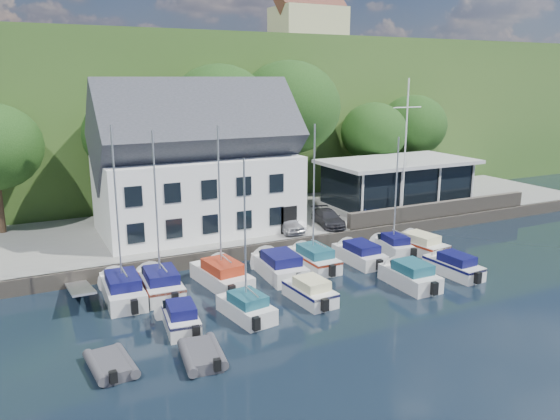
# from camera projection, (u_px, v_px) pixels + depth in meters

# --- Properties ---
(ground) EXTENTS (180.00, 180.00, 0.00)m
(ground) POSITION_uv_depth(u_px,v_px,m) (417.00, 304.00, 29.89)
(ground) COLOR black
(ground) RESTS_ON ground
(quay) EXTENTS (60.00, 13.00, 1.00)m
(quay) POSITION_uv_depth(u_px,v_px,m) (277.00, 221.00, 45.00)
(quay) COLOR gray
(quay) RESTS_ON ground
(quay_face) EXTENTS (60.00, 0.30, 1.00)m
(quay_face) POSITION_uv_depth(u_px,v_px,m) (317.00, 242.00, 39.34)
(quay_face) COLOR #5C554A
(quay_face) RESTS_ON ground
(hillside) EXTENTS (160.00, 75.00, 16.00)m
(hillside) POSITION_uv_depth(u_px,v_px,m) (147.00, 105.00, 81.94)
(hillside) COLOR #2E511E
(hillside) RESTS_ON ground
(field_patch) EXTENTS (50.00, 30.00, 0.30)m
(field_patch) POSITION_uv_depth(u_px,v_px,m) (181.00, 52.00, 90.43)
(field_patch) COLOR #5D6D36
(field_patch) RESTS_ON hillside
(farmhouse) EXTENTS (10.40, 7.00, 8.20)m
(farmhouse) POSITION_uv_depth(u_px,v_px,m) (308.00, 21.00, 79.87)
(farmhouse) COLOR #C7BB93
(farmhouse) RESTS_ON hillside
(harbor_building) EXTENTS (14.40, 8.20, 8.70)m
(harbor_building) POSITION_uv_depth(u_px,v_px,m) (197.00, 172.00, 39.95)
(harbor_building) COLOR white
(harbor_building) RESTS_ON quay
(club_pavilion) EXTENTS (13.20, 7.20, 4.10)m
(club_pavilion) POSITION_uv_depth(u_px,v_px,m) (397.00, 183.00, 47.84)
(club_pavilion) COLOR black
(club_pavilion) RESTS_ON quay
(seawall) EXTENTS (18.00, 0.50, 1.20)m
(seawall) POSITION_uv_depth(u_px,v_px,m) (441.00, 209.00, 44.61)
(seawall) COLOR #5C554A
(seawall) RESTS_ON quay
(gangway) EXTENTS (1.20, 6.00, 1.40)m
(gangway) POSITION_uv_depth(u_px,v_px,m) (80.00, 299.00, 30.59)
(gangway) COLOR silver
(gangway) RESTS_ON ground
(car_silver) EXTENTS (1.72, 3.81, 1.27)m
(car_silver) POSITION_uv_depth(u_px,v_px,m) (287.00, 223.00, 40.24)
(car_silver) COLOR #B3B3B8
(car_silver) RESTS_ON quay
(car_white) EXTENTS (1.65, 3.54, 1.12)m
(car_white) POSITION_uv_depth(u_px,v_px,m) (292.00, 222.00, 40.84)
(car_white) COLOR silver
(car_white) RESTS_ON quay
(car_dgrey) EXTENTS (2.33, 4.28, 1.18)m
(car_dgrey) POSITION_uv_depth(u_px,v_px,m) (328.00, 218.00, 41.83)
(car_dgrey) COLOR #29282D
(car_dgrey) RESTS_ON quay
(car_blue) EXTENTS (1.73, 3.66, 1.21)m
(car_blue) POSITION_uv_depth(u_px,v_px,m) (367.00, 211.00, 43.84)
(car_blue) COLOR navy
(car_blue) RESTS_ON quay
(flagpole) EXTENTS (2.65, 0.20, 11.03)m
(flagpole) POSITION_uv_depth(u_px,v_px,m) (405.00, 150.00, 42.84)
(flagpole) COLOR white
(flagpole) RESTS_ON quay
(tree_1) EXTENTS (7.35, 7.35, 10.05)m
(tree_1) POSITION_uv_depth(u_px,v_px,m) (132.00, 156.00, 42.95)
(tree_1) COLOR black
(tree_1) RESTS_ON quay
(tree_2) EXTENTS (8.94, 8.94, 12.21)m
(tree_2) POSITION_uv_depth(u_px,v_px,m) (221.00, 137.00, 46.48)
(tree_2) COLOR black
(tree_2) RESTS_ON quay
(tree_3) EXTENTS (9.21, 9.21, 12.59)m
(tree_3) POSITION_uv_depth(u_px,v_px,m) (289.00, 132.00, 49.13)
(tree_3) COLOR black
(tree_3) RESTS_ON quay
(tree_4) EXTENTS (6.41, 6.41, 8.76)m
(tree_4) POSITION_uv_depth(u_px,v_px,m) (373.00, 148.00, 53.20)
(tree_4) COLOR black
(tree_4) RESTS_ON quay
(tree_5) EXTENTS (6.86, 6.86, 9.37)m
(tree_5) POSITION_uv_depth(u_px,v_px,m) (412.00, 141.00, 56.11)
(tree_5) COLOR black
(tree_5) RESTS_ON quay
(boat_r1_0) EXTENTS (2.38, 6.97, 9.54)m
(boat_r1_0) POSITION_uv_depth(u_px,v_px,m) (117.00, 217.00, 29.33)
(boat_r1_0) COLOR silver
(boat_r1_0) RESTS_ON ground
(boat_r1_1) EXTENTS (2.57, 6.59, 9.16)m
(boat_r1_1) POSITION_uv_depth(u_px,v_px,m) (157.00, 216.00, 30.25)
(boat_r1_1) COLOR silver
(boat_r1_1) RESTS_ON ground
(boat_r1_2) EXTENTS (3.05, 7.01, 9.57)m
(boat_r1_2) POSITION_uv_depth(u_px,v_px,m) (220.00, 207.00, 31.44)
(boat_r1_2) COLOR silver
(boat_r1_2) RESTS_ON ground
(boat_r1_3) EXTENTS (2.68, 6.57, 1.57)m
(boat_r1_3) POSITION_uv_depth(u_px,v_px,m) (279.00, 264.00, 33.90)
(boat_r1_3) COLOR silver
(boat_r1_3) RESTS_ON ground
(boat_r1_4) EXTENTS (2.06, 6.43, 9.00)m
(boat_r1_4) POSITION_uv_depth(u_px,v_px,m) (314.00, 200.00, 34.61)
(boat_r1_4) COLOR silver
(boat_r1_4) RESTS_ON ground
(boat_r1_5) EXTENTS (2.05, 5.95, 1.42)m
(boat_r1_5) POSITION_uv_depth(u_px,v_px,m) (359.00, 252.00, 36.44)
(boat_r1_5) COLOR silver
(boat_r1_5) RESTS_ON ground
(boat_r1_6) EXTENTS (2.40, 5.11, 8.24)m
(boat_r1_6) POSITION_uv_depth(u_px,v_px,m) (396.00, 196.00, 37.60)
(boat_r1_6) COLOR silver
(boat_r1_6) RESTS_ON ground
(boat_r1_7) EXTENTS (2.84, 6.32, 1.42)m
(boat_r1_7) POSITION_uv_depth(u_px,v_px,m) (419.00, 243.00, 38.53)
(boat_r1_7) COLOR silver
(boat_r1_7) RESTS_ON ground
(boat_r2_0) EXTENTS (2.18, 4.92, 1.36)m
(boat_r2_0) POSITION_uv_depth(u_px,v_px,m) (180.00, 315.00, 26.84)
(boat_r2_0) COLOR silver
(boat_r2_0) RESTS_ON ground
(boat_r2_1) EXTENTS (2.57, 5.29, 8.35)m
(boat_r2_1) POSITION_uv_depth(u_px,v_px,m) (245.00, 240.00, 27.25)
(boat_r2_1) COLOR silver
(boat_r2_1) RESTS_ON ground
(boat_r2_2) EXTENTS (2.16, 4.99, 1.37)m
(boat_r2_2) POSITION_uv_depth(u_px,v_px,m) (310.00, 289.00, 30.11)
(boat_r2_2) COLOR silver
(boat_r2_2) RESTS_ON ground
(boat_r2_3) EXTENTS (2.11, 5.52, 1.53)m
(boat_r2_3) POSITION_uv_depth(u_px,v_px,m) (410.00, 274.00, 32.31)
(boat_r2_3) COLOR silver
(boat_r2_3) RESTS_ON ground
(boat_r2_4) EXTENTS (2.05, 5.71, 1.42)m
(boat_r2_4) POSITION_uv_depth(u_px,v_px,m) (454.00, 264.00, 34.13)
(boat_r2_4) COLOR silver
(boat_r2_4) RESTS_ON ground
(dinghy_0) EXTENTS (2.04, 3.11, 0.69)m
(dinghy_0) POSITION_uv_depth(u_px,v_px,m) (111.00, 363.00, 23.05)
(dinghy_0) COLOR #3A3A3F
(dinghy_0) RESTS_ON ground
(dinghy_1) EXTENTS (2.24, 3.30, 0.72)m
(dinghy_1) POSITION_uv_depth(u_px,v_px,m) (202.00, 353.00, 23.84)
(dinghy_1) COLOR #3A3A3F
(dinghy_1) RESTS_ON ground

